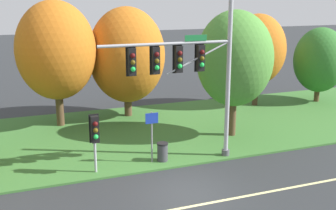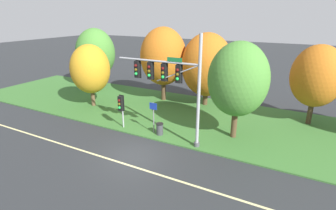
{
  "view_description": "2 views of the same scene",
  "coord_description": "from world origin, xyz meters",
  "px_view_note": "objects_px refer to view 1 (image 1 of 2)",
  "views": [
    {
      "loc": [
        -6.51,
        -14.87,
        8.04
      ],
      "look_at": [
        0.67,
        4.09,
        2.73
      ],
      "focal_mm": 45.0,
      "sensor_mm": 36.0,
      "label": 1
    },
    {
      "loc": [
        9.38,
        -12.67,
        9.03
      ],
      "look_at": [
        0.76,
        3.59,
        2.58
      ],
      "focal_mm": 28.0,
      "sensor_mm": 36.0,
      "label": 2
    }
  ],
  "objects_px": {
    "tree_tall_centre": "(235,59)",
    "route_sign_post": "(152,130)",
    "traffic_signal_mast": "(189,68)",
    "tree_furthest_back": "(320,60)",
    "trash_bin": "(163,152)",
    "tree_behind_signpost": "(56,51)",
    "tree_mid_verge": "(127,55)",
    "tree_right_far": "(258,50)",
    "pedestrian_signal_near_kerb": "(95,132)"
  },
  "relations": [
    {
      "from": "tree_behind_signpost",
      "to": "tree_right_far",
      "type": "height_order",
      "value": "tree_behind_signpost"
    },
    {
      "from": "route_sign_post",
      "to": "tree_right_far",
      "type": "bearing_deg",
      "value": 36.19
    },
    {
      "from": "pedestrian_signal_near_kerb",
      "to": "trash_bin",
      "type": "height_order",
      "value": "pedestrian_signal_near_kerb"
    },
    {
      "from": "tree_mid_verge",
      "to": "tree_tall_centre",
      "type": "bearing_deg",
      "value": -53.36
    },
    {
      "from": "tree_furthest_back",
      "to": "traffic_signal_mast",
      "type": "bearing_deg",
      "value": -151.65
    },
    {
      "from": "traffic_signal_mast",
      "to": "tree_furthest_back",
      "type": "relative_size",
      "value": 1.38
    },
    {
      "from": "traffic_signal_mast",
      "to": "trash_bin",
      "type": "relative_size",
      "value": 8.38
    },
    {
      "from": "pedestrian_signal_near_kerb",
      "to": "traffic_signal_mast",
      "type": "bearing_deg",
      "value": -1.01
    },
    {
      "from": "tree_furthest_back",
      "to": "trash_bin",
      "type": "bearing_deg",
      "value": -154.9
    },
    {
      "from": "tree_mid_verge",
      "to": "tree_behind_signpost",
      "type": "bearing_deg",
      "value": -172.37
    },
    {
      "from": "tree_behind_signpost",
      "to": "pedestrian_signal_near_kerb",
      "type": "bearing_deg",
      "value": -85.67
    },
    {
      "from": "route_sign_post",
      "to": "pedestrian_signal_near_kerb",
      "type": "bearing_deg",
      "value": -172.51
    },
    {
      "from": "pedestrian_signal_near_kerb",
      "to": "tree_tall_centre",
      "type": "xyz_separation_m",
      "value": [
        8.51,
        2.68,
        2.49
      ]
    },
    {
      "from": "tree_tall_centre",
      "to": "trash_bin",
      "type": "height_order",
      "value": "tree_tall_centre"
    },
    {
      "from": "pedestrian_signal_near_kerb",
      "to": "route_sign_post",
      "type": "bearing_deg",
      "value": 7.49
    },
    {
      "from": "tree_behind_signpost",
      "to": "tree_tall_centre",
      "type": "relative_size",
      "value": 1.07
    },
    {
      "from": "route_sign_post",
      "to": "traffic_signal_mast",
      "type": "bearing_deg",
      "value": -14.58
    },
    {
      "from": "traffic_signal_mast",
      "to": "tree_behind_signpost",
      "type": "xyz_separation_m",
      "value": [
        -5.16,
        8.28,
        0.06
      ]
    },
    {
      "from": "traffic_signal_mast",
      "to": "route_sign_post",
      "type": "relative_size",
      "value": 3.05
    },
    {
      "from": "tree_behind_signpost",
      "to": "trash_bin",
      "type": "relative_size",
      "value": 8.28
    },
    {
      "from": "tree_furthest_back",
      "to": "trash_bin",
      "type": "distance_m",
      "value": 17.06
    },
    {
      "from": "tree_tall_centre",
      "to": "trash_bin",
      "type": "bearing_deg",
      "value": -155.85
    },
    {
      "from": "tree_mid_verge",
      "to": "route_sign_post",
      "type": "bearing_deg",
      "value": -97.68
    },
    {
      "from": "tree_behind_signpost",
      "to": "tree_mid_verge",
      "type": "bearing_deg",
      "value": 7.63
    },
    {
      "from": "tree_behind_signpost",
      "to": "tree_furthest_back",
      "type": "bearing_deg",
      "value": -2.05
    },
    {
      "from": "traffic_signal_mast",
      "to": "tree_tall_centre",
      "type": "xyz_separation_m",
      "value": [
        3.97,
        2.76,
        -0.15
      ]
    },
    {
      "from": "tree_mid_verge",
      "to": "tree_tall_centre",
      "type": "height_order",
      "value": "tree_mid_verge"
    },
    {
      "from": "tree_tall_centre",
      "to": "tree_right_far",
      "type": "xyz_separation_m",
      "value": [
        5.04,
        5.55,
        -0.35
      ]
    },
    {
      "from": "tree_mid_verge",
      "to": "pedestrian_signal_near_kerb",
      "type": "bearing_deg",
      "value": -114.16
    },
    {
      "from": "pedestrian_signal_near_kerb",
      "to": "tree_mid_verge",
      "type": "xyz_separation_m",
      "value": [
        3.95,
        8.81,
        2.12
      ]
    },
    {
      "from": "tree_tall_centre",
      "to": "route_sign_post",
      "type": "bearing_deg",
      "value": -157.97
    },
    {
      "from": "pedestrian_signal_near_kerb",
      "to": "tree_furthest_back",
      "type": "relative_size",
      "value": 0.5
    },
    {
      "from": "tree_behind_signpost",
      "to": "tree_mid_verge",
      "type": "height_order",
      "value": "tree_behind_signpost"
    },
    {
      "from": "tree_mid_verge",
      "to": "trash_bin",
      "type": "relative_size",
      "value": 7.81
    },
    {
      "from": "pedestrian_signal_near_kerb",
      "to": "tree_behind_signpost",
      "type": "bearing_deg",
      "value": 94.33
    },
    {
      "from": "pedestrian_signal_near_kerb",
      "to": "tree_tall_centre",
      "type": "bearing_deg",
      "value": 17.45
    },
    {
      "from": "traffic_signal_mast",
      "to": "route_sign_post",
      "type": "distance_m",
      "value": 3.48
    },
    {
      "from": "route_sign_post",
      "to": "tree_furthest_back",
      "type": "height_order",
      "value": "tree_furthest_back"
    },
    {
      "from": "tree_right_far",
      "to": "trash_bin",
      "type": "height_order",
      "value": "tree_right_far"
    },
    {
      "from": "tree_right_far",
      "to": "tree_furthest_back",
      "type": "distance_m",
      "value": 5.19
    },
    {
      "from": "tree_mid_verge",
      "to": "trash_bin",
      "type": "height_order",
      "value": "tree_mid_verge"
    },
    {
      "from": "tree_behind_signpost",
      "to": "tree_right_far",
      "type": "relative_size",
      "value": 1.15
    },
    {
      "from": "tree_mid_verge",
      "to": "tree_furthest_back",
      "type": "bearing_deg",
      "value": -5.08
    },
    {
      "from": "tree_right_far",
      "to": "tree_behind_signpost",
      "type": "bearing_deg",
      "value": -179.89
    },
    {
      "from": "tree_mid_verge",
      "to": "tree_right_far",
      "type": "height_order",
      "value": "tree_mid_verge"
    },
    {
      "from": "traffic_signal_mast",
      "to": "tree_mid_verge",
      "type": "distance_m",
      "value": 8.92
    },
    {
      "from": "route_sign_post",
      "to": "tree_tall_centre",
      "type": "height_order",
      "value": "tree_tall_centre"
    },
    {
      "from": "traffic_signal_mast",
      "to": "tree_tall_centre",
      "type": "height_order",
      "value": "traffic_signal_mast"
    },
    {
      "from": "tree_behind_signpost",
      "to": "tree_furthest_back",
      "type": "relative_size",
      "value": 1.37
    },
    {
      "from": "pedestrian_signal_near_kerb",
      "to": "tree_furthest_back",
      "type": "height_order",
      "value": "tree_furthest_back"
    }
  ]
}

